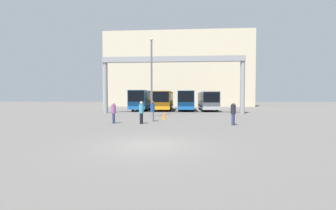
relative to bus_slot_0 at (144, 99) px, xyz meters
The scene contains 13 objects.
ground_plane 28.93m from the bus_slot_0, 79.20° to the right, with size 200.00×200.00×0.00m, color #514F4C.
building_backdrop 21.35m from the bus_slot_0, 74.46° to the left, with size 35.05×12.00×17.62m.
overhead_gantry 10.83m from the bus_slot_0, 57.33° to the right, with size 18.78×0.80×7.51m.
bus_slot_0 is the anchor object (origin of this frame).
bus_slot_1 3.75m from the bus_slot_0, 15.80° to the right, with size 2.58×10.16×3.06m.
bus_slot_2 7.23m from the bus_slot_0, ahead, with size 2.44×11.12×3.11m.
bus_slot_3 10.84m from the bus_slot_0, ahead, with size 2.52×10.89×2.98m.
pedestrian_near_right 20.70m from the bus_slot_0, 80.24° to the right, with size 0.37×0.37×1.80m.
pedestrian_near_left 23.35m from the bus_slot_0, 62.73° to the right, with size 0.38×0.38×1.81m.
pedestrian_far_center 20.31m from the bus_slot_0, 86.64° to the right, with size 0.36×0.36×1.74m.
pedestrian_mid_left 19.03m from the bus_slot_0, 77.36° to the right, with size 0.37×0.37×1.80m.
traffic_cone 17.09m from the bus_slot_0, 72.92° to the right, with size 0.40×0.40×0.67m.
lamp_post 14.14m from the bus_slot_0, 76.05° to the right, with size 0.36×0.36×8.71m.
Camera 1 is at (1.52, -9.82, 2.12)m, focal length 24.00 mm.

